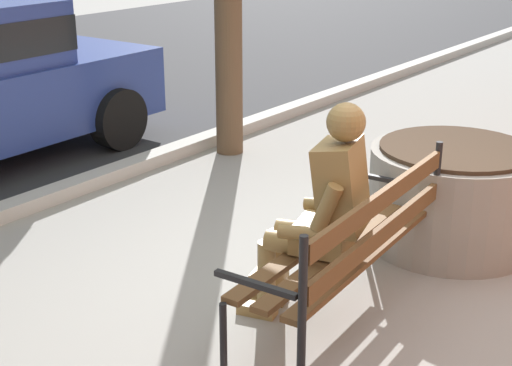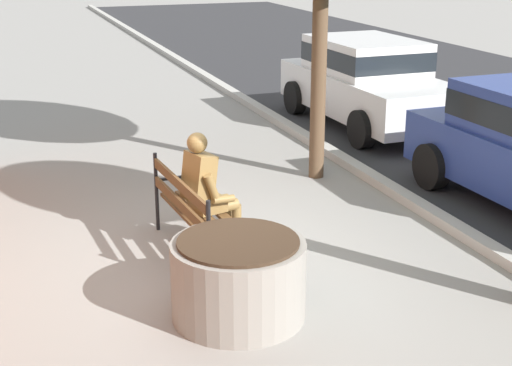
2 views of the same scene
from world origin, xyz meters
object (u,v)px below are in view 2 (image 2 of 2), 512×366
(bronze_statue_seated, at_px, (211,194))
(concrete_planter, at_px, (238,279))
(park_bench, at_px, (194,209))
(parked_car_white, at_px, (367,79))

(bronze_statue_seated, distance_m, concrete_planter, 1.57)
(park_bench, distance_m, bronze_statue_seated, 0.26)
(park_bench, xyz_separation_m, parked_car_white, (-4.62, 4.54, 0.30))
(bronze_statue_seated, distance_m, parked_car_white, 6.28)
(parked_car_white, bearing_deg, park_bench, -44.46)
(concrete_planter, xyz_separation_m, parked_car_white, (-6.08, 4.53, 0.46))
(concrete_planter, relative_size, parked_car_white, 0.30)
(park_bench, relative_size, parked_car_white, 0.44)
(park_bench, xyz_separation_m, concrete_planter, (1.46, 0.00, -0.17))
(park_bench, relative_size, bronze_statue_seated, 1.34)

